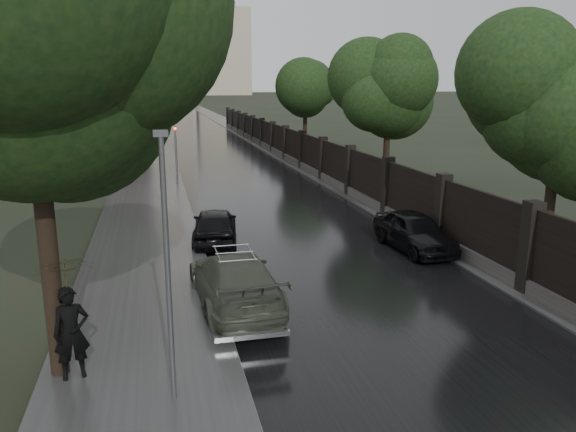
{
  "coord_description": "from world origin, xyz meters",
  "views": [
    {
      "loc": [
        -5.51,
        -8.11,
        5.85
      ],
      "look_at": [
        -1.24,
        9.8,
        1.5
      ],
      "focal_mm": 35.0,
      "sensor_mm": 36.0,
      "label": 1
    }
  ],
  "objects_px": {
    "tree_left_near": "(28,51)",
    "volga_sedan": "(235,280)",
    "pedestrian_umbrella": "(67,284)",
    "tree_left_far": "(111,94)",
    "tree_right_c": "(305,94)",
    "tree_right_a": "(560,112)",
    "tree_right_b": "(388,100)",
    "car_right_near": "(414,231)",
    "traffic_light": "(176,145)",
    "lamp_post": "(168,269)",
    "hatchback_left": "(215,225)"
  },
  "relations": [
    {
      "from": "tree_left_near",
      "to": "lamp_post",
      "type": "distance_m",
      "value": 4.6
    },
    {
      "from": "tree_right_b",
      "to": "tree_right_c",
      "type": "distance_m",
      "value": 18.0
    },
    {
      "from": "lamp_post",
      "to": "pedestrian_umbrella",
      "type": "height_order",
      "value": "lamp_post"
    },
    {
      "from": "tree_right_a",
      "to": "hatchback_left",
      "type": "height_order",
      "value": "tree_right_a"
    },
    {
      "from": "tree_left_near",
      "to": "lamp_post",
      "type": "height_order",
      "value": "tree_left_near"
    },
    {
      "from": "tree_right_b",
      "to": "tree_right_c",
      "type": "bearing_deg",
      "value": 90.0
    },
    {
      "from": "tree_left_far",
      "to": "tree_right_b",
      "type": "xyz_separation_m",
      "value": [
        15.5,
        -8.0,
        -0.29
      ]
    },
    {
      "from": "tree_right_a",
      "to": "tree_right_b",
      "type": "relative_size",
      "value": 1.0
    },
    {
      "from": "tree_right_b",
      "to": "pedestrian_umbrella",
      "type": "bearing_deg",
      "value": -127.53
    },
    {
      "from": "tree_right_a",
      "to": "pedestrian_umbrella",
      "type": "relative_size",
      "value": 2.39
    },
    {
      "from": "tree_left_near",
      "to": "tree_left_far",
      "type": "bearing_deg",
      "value": 90.85
    },
    {
      "from": "tree_right_a",
      "to": "lamp_post",
      "type": "relative_size",
      "value": 1.37
    },
    {
      "from": "tree_left_near",
      "to": "hatchback_left",
      "type": "distance_m",
      "value": 11.72
    },
    {
      "from": "volga_sedan",
      "to": "tree_right_c",
      "type": "bearing_deg",
      "value": -110.96
    },
    {
      "from": "tree_right_b",
      "to": "volga_sedan",
      "type": "xyz_separation_m",
      "value": [
        -11.1,
        -15.95,
        -4.23
      ]
    },
    {
      "from": "tree_right_b",
      "to": "tree_left_far",
      "type": "bearing_deg",
      "value": 152.7
    },
    {
      "from": "tree_left_far",
      "to": "tree_right_c",
      "type": "relative_size",
      "value": 1.05
    },
    {
      "from": "tree_right_a",
      "to": "volga_sedan",
      "type": "distance_m",
      "value": 12.04
    },
    {
      "from": "tree_right_c",
      "to": "volga_sedan",
      "type": "distance_m",
      "value": 35.97
    },
    {
      "from": "lamp_post",
      "to": "pedestrian_umbrella",
      "type": "xyz_separation_m",
      "value": [
        -1.89,
        1.25,
        -0.56
      ]
    },
    {
      "from": "tree_right_a",
      "to": "volga_sedan",
      "type": "bearing_deg",
      "value": -170.05
    },
    {
      "from": "tree_left_far",
      "to": "tree_right_b",
      "type": "distance_m",
      "value": 17.45
    },
    {
      "from": "tree_left_far",
      "to": "pedestrian_umbrella",
      "type": "distance_m",
      "value": 27.44
    },
    {
      "from": "traffic_light",
      "to": "volga_sedan",
      "type": "height_order",
      "value": "traffic_light"
    },
    {
      "from": "tree_left_near",
      "to": "volga_sedan",
      "type": "height_order",
      "value": "tree_left_near"
    },
    {
      "from": "tree_right_a",
      "to": "tree_right_c",
      "type": "distance_m",
      "value": 32.0
    },
    {
      "from": "lamp_post",
      "to": "car_right_near",
      "type": "bearing_deg",
      "value": 43.15
    },
    {
      "from": "tree_right_c",
      "to": "car_right_near",
      "type": "distance_m",
      "value": 30.82
    },
    {
      "from": "tree_right_a",
      "to": "tree_right_b",
      "type": "xyz_separation_m",
      "value": [
        0.0,
        14.0,
        0.0
      ]
    },
    {
      "from": "tree_left_near",
      "to": "traffic_light",
      "type": "height_order",
      "value": "tree_left_near"
    },
    {
      "from": "lamp_post",
      "to": "hatchback_left",
      "type": "bearing_deg",
      "value": 79.85
    },
    {
      "from": "tree_right_b",
      "to": "lamp_post",
      "type": "bearing_deg",
      "value": -122.18
    },
    {
      "from": "tree_left_far",
      "to": "traffic_light",
      "type": "bearing_deg",
      "value": -53.53
    },
    {
      "from": "tree_right_b",
      "to": "pedestrian_umbrella",
      "type": "xyz_separation_m",
      "value": [
        -14.79,
        -19.25,
        -2.84
      ]
    },
    {
      "from": "tree_left_far",
      "to": "lamp_post",
      "type": "height_order",
      "value": "tree_left_far"
    },
    {
      "from": "traffic_light",
      "to": "hatchback_left",
      "type": "distance_m",
      "value": 12.79
    },
    {
      "from": "hatchback_left",
      "to": "pedestrian_umbrella",
      "type": "height_order",
      "value": "pedestrian_umbrella"
    },
    {
      "from": "tree_right_b",
      "to": "car_right_near",
      "type": "relative_size",
      "value": 1.71
    },
    {
      "from": "tree_right_c",
      "to": "hatchback_left",
      "type": "bearing_deg",
      "value": -111.62
    },
    {
      "from": "tree_left_far",
      "to": "volga_sedan",
      "type": "bearing_deg",
      "value": -79.59
    },
    {
      "from": "tree_right_c",
      "to": "traffic_light",
      "type": "bearing_deg",
      "value": -128.18
    },
    {
      "from": "volga_sedan",
      "to": "pedestrian_umbrella",
      "type": "distance_m",
      "value": 5.14
    },
    {
      "from": "tree_right_b",
      "to": "car_right_near",
      "type": "bearing_deg",
      "value": -108.5
    },
    {
      "from": "lamp_post",
      "to": "traffic_light",
      "type": "bearing_deg",
      "value": 87.32
    },
    {
      "from": "tree_left_near",
      "to": "pedestrian_umbrella",
      "type": "relative_size",
      "value": 3.12
    },
    {
      "from": "hatchback_left",
      "to": "tree_left_near",
      "type": "bearing_deg",
      "value": 73.59
    },
    {
      "from": "tree_right_b",
      "to": "volga_sedan",
      "type": "distance_m",
      "value": 19.89
    },
    {
      "from": "lamp_post",
      "to": "tree_right_b",
      "type": "bearing_deg",
      "value": 57.82
    },
    {
      "from": "tree_right_b",
      "to": "tree_right_c",
      "type": "relative_size",
      "value": 1.0
    },
    {
      "from": "tree_right_b",
      "to": "car_right_near",
      "type": "xyz_separation_m",
      "value": [
        -4.1,
        -12.25,
        -4.25
      ]
    }
  ]
}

